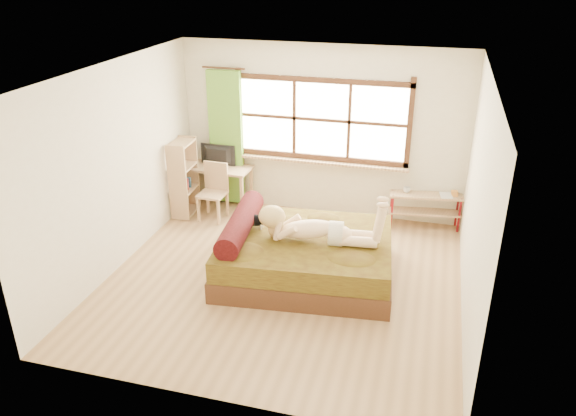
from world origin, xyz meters
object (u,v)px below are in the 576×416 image
(bed, at_px, (302,254))
(chair, at_px, (214,188))
(kitten, at_px, (255,219))
(woman, at_px, (317,217))
(desk, at_px, (216,172))
(bookshelf, at_px, (184,178))
(pipe_shelf, at_px, (426,203))

(bed, bearing_deg, chair, 136.33)
(bed, height_order, kitten, bed)
(woman, bearing_deg, chair, 138.46)
(desk, bearing_deg, kitten, -50.98)
(bed, relative_size, kitten, 7.17)
(bed, relative_size, bookshelf, 1.92)
(kitten, xyz_separation_m, pipe_shelf, (2.17, 1.77, -0.28))
(desk, distance_m, chair, 0.40)
(pipe_shelf, bearing_deg, bed, -137.29)
(pipe_shelf, bearing_deg, desk, 173.57)
(chair, bearing_deg, kitten, -46.40)
(bed, distance_m, desk, 2.59)
(bed, bearing_deg, desk, 131.27)
(desk, bearing_deg, woman, -38.16)
(desk, height_order, chair, chair)
(bed, height_order, chair, chair)
(desk, relative_size, pipe_shelf, 1.04)
(desk, bearing_deg, bookshelf, -132.75)
(chair, xyz_separation_m, pipe_shelf, (3.28, 0.49, -0.10))
(desk, relative_size, chair, 1.30)
(chair, bearing_deg, pipe_shelf, 11.02)
(kitten, bearing_deg, pipe_shelf, 33.33)
(woman, bearing_deg, kitten, 164.41)
(woman, distance_m, pipe_shelf, 2.36)
(pipe_shelf, bearing_deg, chair, 180.00)
(woman, bearing_deg, desk, 133.50)
(woman, relative_size, pipe_shelf, 1.37)
(bookshelf, bearing_deg, desk, 42.23)
(desk, xyz_separation_m, bookshelf, (-0.40, -0.39, 0.01))
(woman, height_order, desk, woman)
(desk, bearing_deg, chair, -71.71)
(chair, xyz_separation_m, bookshelf, (-0.50, -0.03, 0.13))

